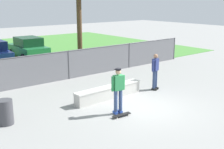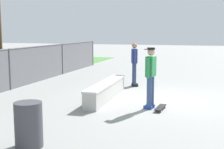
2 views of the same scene
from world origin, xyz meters
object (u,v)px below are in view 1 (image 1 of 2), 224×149
at_px(concrete_ledge, 109,92).
at_px(skateboard, 122,115).
at_px(trash_bin, 5,112).
at_px(car_green, 28,48).
at_px(bystander, 155,70).
at_px(skateboarder, 118,89).

xyz_separation_m(concrete_ledge, skateboard, (-0.97, -2.02, -0.22)).
xyz_separation_m(concrete_ledge, trash_bin, (-4.70, 0.09, 0.17)).
bearing_deg(trash_bin, skateboard, -29.49).
relative_size(car_green, bystander, 2.33).
relative_size(concrete_ledge, skateboarder, 1.96).
relative_size(skateboard, bystander, 0.45).
relative_size(concrete_ledge, car_green, 0.85).
xyz_separation_m(skateboard, car_green, (2.07, 13.33, 0.77)).
distance_m(skateboard, car_green, 13.51).
relative_size(car_green, trash_bin, 4.60).
bearing_deg(skateboarder, skateboard, -106.37).
relative_size(skateboarder, car_green, 0.43).
bearing_deg(skateboarder, trash_bin, 155.03).
height_order(concrete_ledge, car_green, car_green).
distance_m(skateboarder, skateboard, 1.02).
bearing_deg(car_green, concrete_ledge, -95.51).
distance_m(concrete_ledge, trash_bin, 4.70).
xyz_separation_m(concrete_ledge, skateboarder, (-0.88, -1.69, 0.74)).
height_order(concrete_ledge, bystander, bystander).
height_order(bystander, trash_bin, bystander).
distance_m(concrete_ledge, car_green, 11.38).
height_order(car_green, bystander, bystander).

